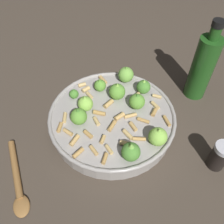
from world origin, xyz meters
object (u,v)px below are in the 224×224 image
Objects in this scene: cooking_pan at (113,117)px; wooden_spoon at (17,181)px; olive_oil_bottle at (203,67)px; pepper_shaker at (220,156)px.

cooking_pan is 1.73× the size of wooden_spoon.
cooking_pan is 0.30m from olive_oil_bottle.
cooking_pan is 0.28m from pepper_shaker.
cooking_pan is at bearing 20.05° from pepper_shaker.
olive_oil_bottle reaches higher than pepper_shaker.
cooking_pan is 0.29m from wooden_spoon.
cooking_pan is at bearing -96.30° from wooden_spoon.
pepper_shaker is 0.48m from wooden_spoon.
cooking_pan reaches higher than wooden_spoon.
olive_oil_bottle is (0.18, -0.18, 0.06)m from pepper_shaker.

